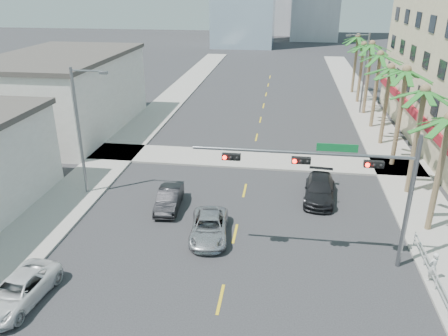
# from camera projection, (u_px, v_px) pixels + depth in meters

# --- Properties ---
(sidewalk_right) EXTENTS (4.00, 120.00, 0.15)m
(sidewalk_right) POSITION_uv_depth(u_px,v_px,m) (403.00, 177.00, 33.91)
(sidewalk_right) COLOR gray
(sidewalk_right) RESTS_ON ground
(sidewalk_left) EXTENTS (4.00, 120.00, 0.15)m
(sidewalk_left) POSITION_uv_depth(u_px,v_px,m) (109.00, 161.00, 37.01)
(sidewalk_left) COLOR gray
(sidewalk_left) RESTS_ON ground
(sidewalk_cross) EXTENTS (80.00, 4.00, 0.15)m
(sidewalk_cross) POSITION_uv_depth(u_px,v_px,m) (251.00, 159.00, 37.28)
(sidewalk_cross) COLOR gray
(sidewalk_cross) RESTS_ON ground
(building_left_far) EXTENTS (11.00, 18.00, 7.20)m
(building_left_far) POSITION_uv_depth(u_px,v_px,m) (64.00, 95.00, 43.88)
(building_left_far) COLOR beige
(building_left_far) RESTS_ON ground
(traffic_signal_mast) EXTENTS (11.12, 0.54, 7.20)m
(traffic_signal_mast) POSITION_uv_depth(u_px,v_px,m) (346.00, 177.00, 21.79)
(traffic_signal_mast) COLOR slate
(traffic_signal_mast) RESTS_ON ground
(palm_tree_1) EXTENTS (4.80, 4.80, 8.16)m
(palm_tree_1) POSITION_uv_depth(u_px,v_px,m) (425.00, 91.00, 28.53)
(palm_tree_1) COLOR brown
(palm_tree_1) RESTS_ON ground
(palm_tree_2) EXTENTS (4.80, 4.80, 8.52)m
(palm_tree_2) POSITION_uv_depth(u_px,v_px,m) (407.00, 71.00, 33.13)
(palm_tree_2) COLOR brown
(palm_tree_2) RESTS_ON ground
(palm_tree_3) EXTENTS (4.80, 4.80, 7.80)m
(palm_tree_3) POSITION_uv_depth(u_px,v_px,m) (391.00, 68.00, 38.14)
(palm_tree_3) COLOR brown
(palm_tree_3) RESTS_ON ground
(palm_tree_4) EXTENTS (4.80, 4.80, 8.16)m
(palm_tree_4) POSITION_uv_depth(u_px,v_px,m) (380.00, 55.00, 42.74)
(palm_tree_4) COLOR brown
(palm_tree_4) RESTS_ON ground
(palm_tree_5) EXTENTS (4.80, 4.80, 8.52)m
(palm_tree_5) POSITION_uv_depth(u_px,v_px,m) (372.00, 45.00, 47.34)
(palm_tree_5) COLOR brown
(palm_tree_5) RESTS_ON ground
(palm_tree_6) EXTENTS (4.80, 4.80, 7.80)m
(palm_tree_6) POSITION_uv_depth(u_px,v_px,m) (364.00, 45.00, 52.35)
(palm_tree_6) COLOR brown
(palm_tree_6) RESTS_ON ground
(palm_tree_7) EXTENTS (4.80, 4.80, 8.16)m
(palm_tree_7) POSITION_uv_depth(u_px,v_px,m) (358.00, 37.00, 56.95)
(palm_tree_7) COLOR brown
(palm_tree_7) RESTS_ON ground
(streetlight_left) EXTENTS (2.55, 0.25, 9.00)m
(streetlight_left) POSITION_uv_depth(u_px,v_px,m) (81.00, 126.00, 29.46)
(streetlight_left) COLOR slate
(streetlight_left) RESTS_ON ground
(streetlight_right) EXTENTS (2.55, 0.25, 9.00)m
(streetlight_right) POSITION_uv_depth(u_px,v_px,m) (363.00, 70.00, 48.49)
(streetlight_right) COLOR slate
(streetlight_right) RESTS_ON ground
(guardrail) EXTENTS (0.08, 8.08, 1.00)m
(guardrail) POSITION_uv_depth(u_px,v_px,m) (436.00, 281.00, 21.14)
(guardrail) COLOR silver
(guardrail) RESTS_ON ground
(car_parked_far) EXTENTS (2.60, 4.82, 1.28)m
(car_parked_far) POSITION_uv_depth(u_px,v_px,m) (18.00, 291.00, 20.50)
(car_parked_far) COLOR silver
(car_parked_far) RESTS_ON ground
(car_lane_left) EXTENTS (1.71, 4.16, 1.34)m
(car_lane_left) POSITION_uv_depth(u_px,v_px,m) (169.00, 199.00, 29.15)
(car_lane_left) COLOR black
(car_lane_left) RESTS_ON ground
(car_lane_center) EXTENTS (2.62, 4.83, 1.29)m
(car_lane_center) POSITION_uv_depth(u_px,v_px,m) (209.00, 227.00, 25.83)
(car_lane_center) COLOR #B9B9BE
(car_lane_center) RESTS_ON ground
(car_lane_right) EXTENTS (2.47, 5.17, 1.45)m
(car_lane_right) POSITION_uv_depth(u_px,v_px,m) (320.00, 189.00, 30.36)
(car_lane_right) COLOR black
(car_lane_right) RESTS_ON ground
(pedestrian) EXTENTS (0.70, 0.62, 1.62)m
(pedestrian) POSITION_uv_depth(u_px,v_px,m) (433.00, 267.00, 21.72)
(pedestrian) COLOR silver
(pedestrian) RESTS_ON sidewalk_right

